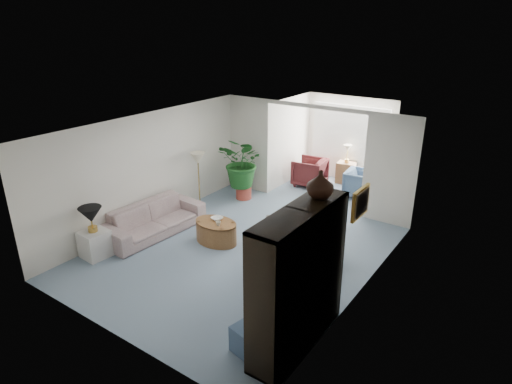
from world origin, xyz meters
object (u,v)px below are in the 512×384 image
Objects in this scene: end_table at (95,244)px; wingback_chair at (285,242)px; framed_picture at (361,203)px; cabinet_urn at (320,184)px; side_table_dark at (326,250)px; table_lamp at (91,215)px; coffee_table at (216,232)px; sunroom_table at (346,173)px; coffee_cup at (218,224)px; plant_pot at (244,192)px; entertainment_cabinet at (299,280)px; floor_lamp at (198,158)px; coffee_bowl at (217,218)px; ottoman at (254,339)px; sunroom_chair_maroon at (310,172)px; sofa at (154,219)px; sunroom_chair_blue at (361,184)px.

wingback_chair is (3.12, 1.97, 0.12)m from end_table.
cabinet_urn is (-0.23, -1.00, 0.56)m from framed_picture.
wingback_chair reaches higher than end_table.
table_lamp is at bearing -149.33° from side_table_dark.
sunroom_table is at bearing 81.29° from coffee_table.
framed_picture is 3.21m from coffee_cup.
entertainment_cabinet is at bearing -45.86° from plant_pot.
cabinet_urn is at bearing -28.55° from floor_lamp.
coffee_bowl reaches higher than ottoman.
sunroom_table is (0.59, 4.93, -0.20)m from coffee_cup.
coffee_cup is at bearing -65.09° from plant_pot.
cabinet_urn is at bearing 22.04° from sunroom_chair_maroon.
cabinet_urn is (0.61, -1.65, 1.96)m from side_table_dark.
end_table is 3.69m from wingback_chair.
sofa is 4.47m from entertainment_cabinet.
end_table is 5.46× the size of coffee_cup.
sunroom_table reaches higher than end_table.
framed_picture is 1.17m from cabinet_urn.
floor_lamp is at bearing 146.67° from entertainment_cabinet.
coffee_cup is (1.70, 1.71, -0.39)m from table_lamp.
coffee_table is 1.90× the size of ottoman.
coffee_table is 1.11× the size of wingback_chair.
coffee_bowl is (-0.05, 0.10, 0.25)m from coffee_table.
framed_picture is 1.75m from side_table_dark.
floor_lamp is 2.19m from coffee_table.
cabinet_urn is at bearing 69.14° from ottoman.
sofa is 2.69× the size of sunroom_chair_maroon.
sofa is 3.74m from side_table_dark.
end_table is 1.40× the size of cabinet_urn.
wingback_chair is 1.43× the size of sunroom_table.
coffee_cup is (-2.97, 0.10, -1.20)m from framed_picture.
coffee_bowl is 3.68m from cabinet_urn.
table_lamp reaches higher than sunroom_table.
ottoman is 7.26m from sunroom_table.
sunroom_chair_blue is at bearing 83.27° from sunroom_chair_maroon.
coffee_cup reaches higher than coffee_bowl.
coffee_cup is 3.17m from ottoman.
floor_lamp is 2.25m from coffee_cup.
end_table is 6.09m from sunroom_chair_maroon.
sunroom_chair_blue is at bearing 69.95° from coffee_table.
entertainment_cabinet is 1.33m from cabinet_urn.
plant_pot is (0.60, 4.06, -0.11)m from end_table.
cabinet_urn is at bearing -41.98° from plant_pot.
sofa is 6.32× the size of floor_lamp.
wingback_chair is at bearing -18.64° from floor_lamp.
sunroom_chair_blue reaches higher than coffee_table.
side_table_dark reaches higher than coffee_table.
side_table_dark is (0.70, 0.30, -0.08)m from wingback_chair.
sunroom_chair_blue is at bearing 68.86° from coffee_bowl.
ottoman is 0.59× the size of sunroom_chair_maroon.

